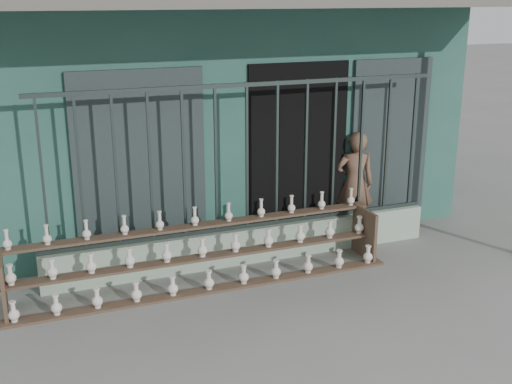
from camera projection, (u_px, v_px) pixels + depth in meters
name	position (u px, v px, depth m)	size (l,w,h in m)	color
ground	(290.00, 306.00, 6.94)	(60.00, 60.00, 0.00)	slate
workshop_building	(183.00, 99.00, 10.23)	(7.40, 6.60, 3.21)	#29584B
parapet_wall	(247.00, 244.00, 8.03)	(5.00, 0.20, 0.45)	#9CB69C
security_fence	(247.00, 157.00, 7.70)	(5.00, 0.04, 1.80)	#283330
shelf_rack	(202.00, 254.00, 7.38)	(4.50, 0.68, 0.85)	brown
elderly_woman	(355.00, 184.00, 8.83)	(0.53, 0.35, 1.46)	brown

